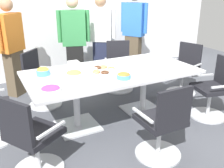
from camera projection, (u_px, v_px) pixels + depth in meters
The scene contains 20 objects.
ground_plane at pixel (112, 118), 3.88m from camera, with size 10.00×10.00×0.01m, color #4C4F56.
back_wall at pixel (59, 10), 5.37m from camera, with size 8.00×0.10×2.80m, color white.
conference_table at pixel (112, 79), 3.65m from camera, with size 2.40×1.20×0.75m.
office_chair_0 at pixel (119, 68), 4.86m from camera, with size 0.70×0.70×0.91m.
office_chair_1 at pixel (41, 82), 4.18m from camera, with size 0.76×0.76×0.91m.
office_chair_3 at pixel (31, 141), 2.58m from camera, with size 0.74×0.74×0.91m.
office_chair_4 at pixel (163, 126), 2.85m from camera, with size 0.54×0.54×0.91m.
office_chair_5 at pixel (214, 91), 3.80m from camera, with size 0.64×0.64×0.91m.
office_chair_6 at pixel (184, 72), 4.68m from camera, with size 0.68×0.68×0.91m.
person_standing_0 at pixel (12, 47), 4.44m from camera, with size 0.50×0.47×1.70m.
person_standing_1 at pixel (74, 41), 4.86m from camera, with size 0.61×0.34×1.72m.
person_standing_2 at pixel (101, 37), 5.23m from camera, with size 0.55×0.43×1.71m.
person_standing_3 at pixel (134, 32), 5.53m from camera, with size 0.43×0.55×1.82m.
snack_bowl_chips_yellow at pixel (43, 71), 3.42m from camera, with size 0.18×0.18×0.11m.
snack_bowl_cookies at pixel (74, 75), 3.29m from camera, with size 0.22×0.22×0.11m.
snack_bowl_pretzels at pixel (124, 76), 3.29m from camera, with size 0.18×0.18×0.08m.
snack_bowl_candy_mix at pixel (51, 90), 2.85m from camera, with size 0.24×0.24×0.08m.
donut_platter at pixel (103, 70), 3.58m from camera, with size 0.36×0.36×0.04m.
plate_stack at pixel (142, 66), 3.76m from camera, with size 0.19×0.19×0.05m.
napkin_pile at pixel (74, 64), 3.76m from camera, with size 0.15×0.15×0.09m, color white.
Camera 1 is at (-1.59, -3.05, 1.86)m, focal length 40.96 mm.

